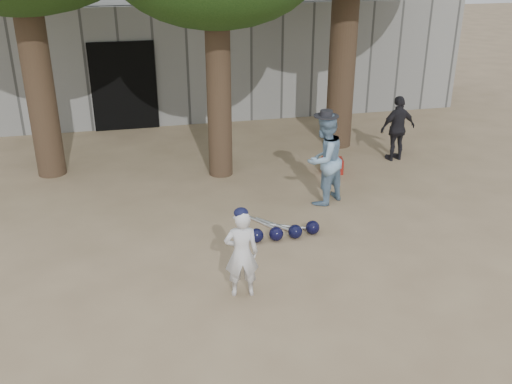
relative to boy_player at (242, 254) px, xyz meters
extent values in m
plane|color=#937C5E|center=(-0.12, 0.21, -0.63)|extent=(70.00, 70.00, 0.00)
imported|color=silver|center=(0.00, 0.00, 0.00)|extent=(0.49, 0.35, 1.26)
imported|color=#7B9FBE|center=(2.05, 2.60, 0.21)|extent=(1.02, 0.96, 1.67)
imported|color=black|center=(4.36, 4.38, 0.08)|extent=(0.88, 0.47, 1.42)
cube|color=maroon|center=(2.74, 3.96, -0.48)|extent=(0.48, 0.40, 0.30)
cube|color=gray|center=(-0.12, 8.21, 0.87)|extent=(16.00, 0.35, 3.00)
cube|color=black|center=(-1.32, 8.01, 0.47)|extent=(1.60, 0.08, 2.20)
cube|color=slate|center=(-0.12, 10.71, 0.87)|extent=(16.00, 5.00, 3.00)
sphere|color=black|center=(0.53, 1.39, -0.51)|extent=(0.23, 0.23, 0.23)
sphere|color=black|center=(0.85, 1.37, -0.51)|extent=(0.23, 0.23, 0.23)
sphere|color=black|center=(1.17, 1.38, -0.51)|extent=(0.23, 0.23, 0.23)
sphere|color=black|center=(1.49, 1.45, -0.51)|extent=(0.23, 0.23, 0.23)
cylinder|color=silver|center=(0.75, 2.00, -0.60)|extent=(0.43, 0.64, 0.06)
cylinder|color=silver|center=(0.93, 1.88, -0.60)|extent=(0.50, 0.59, 0.06)
cylinder|color=silver|center=(1.11, 1.76, -0.60)|extent=(0.67, 0.36, 0.06)
cylinder|color=brown|center=(-2.92, 5.21, 2.12)|extent=(0.56, 0.56, 5.50)
cylinder|color=brown|center=(0.48, 4.41, 1.87)|extent=(0.48, 0.48, 5.00)
cylinder|color=brown|center=(3.48, 5.61, 2.27)|extent=(0.60, 0.60, 5.80)
camera|label=1|loc=(-1.30, -6.43, 3.76)|focal=40.00mm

